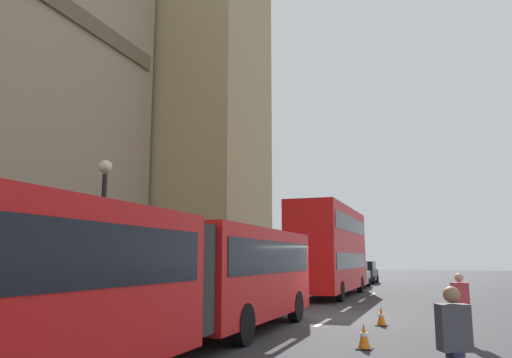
{
  "coord_description": "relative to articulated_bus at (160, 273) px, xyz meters",
  "views": [
    {
      "loc": [
        -17.65,
        -3.54,
        2.05
      ],
      "look_at": [
        7.39,
        5.47,
        6.39
      ],
      "focal_mm": 34.45,
      "sensor_mm": 36.0,
      "label": 1
    }
  ],
  "objects": [
    {
      "name": "pedestrian_by_kerb",
      "position": [
        4.35,
        -6.09,
        -0.83
      ],
      "size": [
        0.36,
        0.44,
        1.69
      ],
      "color": "#726651",
      "rests_on": "ground_plane"
    },
    {
      "name": "double_decker_bus",
      "position": [
        18.52,
        0.0,
        0.97
      ],
      "size": [
        10.94,
        2.54,
        4.9
      ],
      "color": "red",
      "rests_on": "ground_plane"
    },
    {
      "name": "sedan_lead",
      "position": [
        27.37,
        0.04,
        -0.83
      ],
      "size": [
        4.4,
        1.86,
        1.85
      ],
      "color": "gray",
      "rests_on": "ground_plane"
    },
    {
      "name": "traffic_cone_middle",
      "position": [
        6.81,
        -3.87,
        -1.46
      ],
      "size": [
        0.36,
        0.36,
        0.58
      ],
      "color": "black",
      "rests_on": "ground_plane"
    },
    {
      "name": "articulated_bus",
      "position": [
        0.0,
        0.0,
        0.0
      ],
      "size": [
        16.39,
        2.54,
        2.9
      ],
      "color": "red",
      "rests_on": "ground_plane"
    },
    {
      "name": "ground_plane",
      "position": [
        8.32,
        -1.99,
        -1.75
      ],
      "size": [
        160.0,
        160.0,
        0.0
      ],
      "primitive_type": "plane",
      "color": "#333335"
    },
    {
      "name": "sedan_trailing",
      "position": [
        34.12,
        0.15,
        -0.83
      ],
      "size": [
        4.4,
        1.86,
        1.85
      ],
      "color": "black",
      "rests_on": "ground_plane"
    },
    {
      "name": "street_lamp",
      "position": [
        3.92,
        4.51,
        1.31
      ],
      "size": [
        0.44,
        0.44,
        5.27
      ],
      "color": "black",
      "rests_on": "ground_plane"
    },
    {
      "name": "traffic_cone_west",
      "position": [
        2.54,
        -3.9,
        -1.46
      ],
      "size": [
        0.36,
        0.36,
        0.58
      ],
      "color": "black",
      "rests_on": "ground_plane"
    },
    {
      "name": "lane_centre_marking",
      "position": [
        6.94,
        -1.99,
        -1.74
      ],
      "size": [
        29.8,
        0.16,
        0.01
      ],
      "color": "silver",
      "rests_on": "ground_plane"
    },
    {
      "name": "pedestrian_near_cones",
      "position": [
        -2.18,
        -5.72,
        -0.83
      ],
      "size": [
        0.38,
        0.46,
        1.69
      ],
      "color": "#262D4C",
      "rests_on": "ground_plane"
    }
  ]
}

